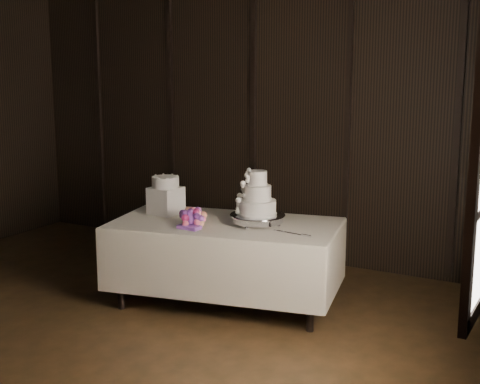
# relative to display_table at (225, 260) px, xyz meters

# --- Properties ---
(room) EXTENTS (6.08, 7.08, 3.08)m
(room) POSITION_rel_display_table_xyz_m (-0.57, -1.88, 1.08)
(room) COLOR black
(room) RESTS_ON ground
(display_table) EXTENTS (2.16, 1.42, 0.76)m
(display_table) POSITION_rel_display_table_xyz_m (0.00, 0.00, 0.00)
(display_table) COLOR #EFE8CF
(display_table) RESTS_ON ground
(cake_stand) EXTENTS (0.57, 0.57, 0.09)m
(cake_stand) POSITION_rel_display_table_xyz_m (0.28, 0.08, 0.39)
(cake_stand) COLOR silver
(cake_stand) RESTS_ON display_table
(wedding_cake) EXTENTS (0.37, 0.32, 0.39)m
(wedding_cake) POSITION_rel_display_table_xyz_m (0.25, 0.06, 0.59)
(wedding_cake) COLOR white
(wedding_cake) RESTS_ON cake_stand
(bouquet) EXTENTS (0.32, 0.42, 0.20)m
(bouquet) POSITION_rel_display_table_xyz_m (-0.20, -0.22, 0.41)
(bouquet) COLOR #DE5774
(bouquet) RESTS_ON display_table
(box_pedestal) EXTENTS (0.29, 0.29, 0.25)m
(box_pedestal) POSITION_rel_display_table_xyz_m (-0.66, 0.04, 0.47)
(box_pedestal) COLOR white
(box_pedestal) RESTS_ON display_table
(small_cake) EXTENTS (0.26, 0.26, 0.10)m
(small_cake) POSITION_rel_display_table_xyz_m (-0.66, 0.04, 0.64)
(small_cake) COLOR white
(small_cake) RESTS_ON box_pedestal
(cake_knife) EXTENTS (0.37, 0.08, 0.01)m
(cake_knife) POSITION_rel_display_table_xyz_m (0.64, -0.07, 0.35)
(cake_knife) COLOR silver
(cake_knife) RESTS_ON display_table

